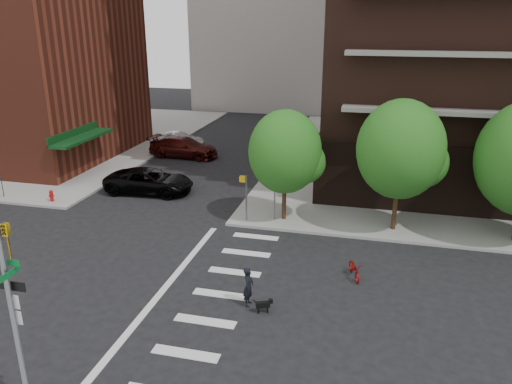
{
  "coord_description": "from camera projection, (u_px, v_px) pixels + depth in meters",
  "views": [
    {
      "loc": [
        8.8,
        -17.31,
        10.88
      ],
      "look_at": [
        3.0,
        6.0,
        2.5
      ],
      "focal_mm": 35.0,
      "sensor_mm": 36.0,
      "label": 1
    }
  ],
  "objects": [
    {
      "name": "parked_car_maroon",
      "position": [
        184.0,
        147.0,
        41.13
      ],
      "size": [
        2.63,
        5.85,
        1.66
      ],
      "primitive_type": "imported",
      "rotation": [
        0.0,
        0.0,
        1.52
      ],
      "color": "#3C100D",
      "rests_on": "ground"
    },
    {
      "name": "parking_meter",
      "position": [
        2.0,
        185.0,
        31.48
      ],
      "size": [
        0.1,
        0.08,
        1.32
      ],
      "color": "black",
      "rests_on": "sidewalk_nw"
    },
    {
      "name": "dog",
      "position": [
        264.0,
        304.0,
        19.39
      ],
      "size": [
        0.67,
        0.38,
        0.57
      ],
      "rotation": [
        0.0,
        0.0,
        0.37
      ],
      "color": "black",
      "rests_on": "ground"
    },
    {
      "name": "ground",
      "position": [
        155.0,
        286.0,
        21.45
      ],
      "size": [
        120.0,
        120.0,
        0.0
      ],
      "primitive_type": "plane",
      "color": "black",
      "rests_on": "ground"
    },
    {
      "name": "parked_car_black",
      "position": [
        149.0,
        181.0,
        32.67
      ],
      "size": [
        2.95,
        5.86,
        1.59
      ],
      "primitive_type": "imported",
      "rotation": [
        0.0,
        0.0,
        1.62
      ],
      "color": "black",
      "rests_on": "ground"
    },
    {
      "name": "tree_a",
      "position": [
        285.0,
        152.0,
        26.99
      ],
      "size": [
        4.0,
        4.0,
        5.9
      ],
      "color": "#301E11",
      "rests_on": "sidewalk_ne"
    },
    {
      "name": "dog_walker",
      "position": [
        248.0,
        287.0,
        19.76
      ],
      "size": [
        0.61,
        0.41,
        1.66
      ],
      "primitive_type": "imported",
      "rotation": [
        0.0,
        0.0,
        1.58
      ],
      "color": "black",
      "rests_on": "ground"
    },
    {
      "name": "scooter",
      "position": [
        355.0,
        269.0,
        22.03
      ],
      "size": [
        1.02,
        1.67,
        0.83
      ],
      "primitive_type": "imported",
      "rotation": [
        0.0,
        0.0,
        0.32
      ],
      "color": "#9B0E0A",
      "rests_on": "ground"
    },
    {
      "name": "tree_b",
      "position": [
        401.0,
        150.0,
        25.46
      ],
      "size": [
        4.5,
        4.5,
        6.65
      ],
      "color": "#301E11",
      "rests_on": "sidewalk_ne"
    },
    {
      "name": "pedestrian_signal",
      "position": [
        252.0,
        191.0,
        27.57
      ],
      "size": [
        2.18,
        0.67,
        2.6
      ],
      "color": "slate",
      "rests_on": "sidewalk_ne"
    },
    {
      "name": "parked_car_silver",
      "position": [
        179.0,
        140.0,
        43.98
      ],
      "size": [
        1.81,
        4.36,
        1.4
      ],
      "primitive_type": "imported",
      "rotation": [
        0.0,
        0.0,
        1.65
      ],
      "color": "silver",
      "rests_on": "ground"
    },
    {
      "name": "fire_hydrant",
      "position": [
        51.0,
        195.0,
        30.81
      ],
      "size": [
        0.24,
        0.24,
        0.73
      ],
      "color": "#A50C0C",
      "rests_on": "sidewalk_nw"
    },
    {
      "name": "sidewalk_nw",
      "position": [
        26.0,
        136.0,
        48.55
      ],
      "size": [
        31.0,
        33.0,
        0.15
      ],
      "primitive_type": "cube",
      "color": "gray",
      "rests_on": "ground"
    },
    {
      "name": "traffic_signal",
      "position": [
        17.0,
        331.0,
        13.8
      ],
      "size": [
        0.9,
        0.75,
        6.0
      ],
      "color": "slate",
      "rests_on": "sidewalk_s"
    },
    {
      "name": "crosswalk",
      "position": [
        203.0,
        292.0,
        20.95
      ],
      "size": [
        3.85,
        13.0,
        0.01
      ],
      "color": "silver",
      "rests_on": "ground"
    }
  ]
}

